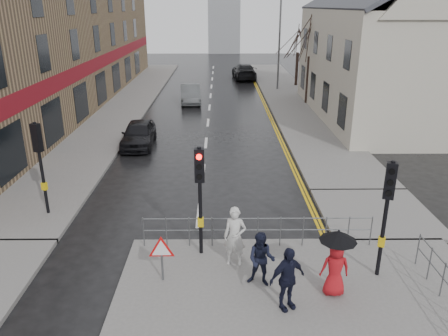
{
  "coord_description": "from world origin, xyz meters",
  "views": [
    {
      "loc": [
        0.79,
        -11.42,
        7.26
      ],
      "look_at": [
        0.93,
        3.39,
        1.71
      ],
      "focal_mm": 35.0,
      "sensor_mm": 36.0,
      "label": 1
    }
  ],
  "objects_px": {
    "car_mid": "(190,94)",
    "pedestrian_a": "(235,236)",
    "pedestrian_b": "(261,260)",
    "car_parked": "(139,134)",
    "pedestrian_with_umbrella": "(336,258)",
    "pedestrian_d": "(287,279)"
  },
  "relations": [
    {
      "from": "pedestrian_a",
      "to": "pedestrian_d",
      "type": "xyz_separation_m",
      "value": [
        1.21,
        -2.0,
        -0.05
      ]
    },
    {
      "from": "pedestrian_b",
      "to": "car_mid",
      "type": "distance_m",
      "value": 24.34
    },
    {
      "from": "pedestrian_b",
      "to": "pedestrian_d",
      "type": "distance_m",
      "value": 1.12
    },
    {
      "from": "pedestrian_a",
      "to": "pedestrian_with_umbrella",
      "type": "relative_size",
      "value": 0.96
    },
    {
      "from": "pedestrian_with_umbrella",
      "to": "car_parked",
      "type": "xyz_separation_m",
      "value": [
        -7.38,
        13.32,
        -0.52
      ]
    },
    {
      "from": "pedestrian_b",
      "to": "car_mid",
      "type": "height_order",
      "value": "pedestrian_b"
    },
    {
      "from": "pedestrian_with_umbrella",
      "to": "pedestrian_d",
      "type": "distance_m",
      "value": 1.45
    },
    {
      "from": "pedestrian_a",
      "to": "pedestrian_with_umbrella",
      "type": "xyz_separation_m",
      "value": [
        2.53,
        -1.45,
        0.17
      ]
    },
    {
      "from": "pedestrian_d",
      "to": "car_mid",
      "type": "bearing_deg",
      "value": 72.54
    },
    {
      "from": "car_parked",
      "to": "car_mid",
      "type": "relative_size",
      "value": 0.94
    },
    {
      "from": "pedestrian_a",
      "to": "pedestrian_b",
      "type": "height_order",
      "value": "pedestrian_a"
    },
    {
      "from": "pedestrian_b",
      "to": "car_mid",
      "type": "relative_size",
      "value": 0.36
    },
    {
      "from": "car_parked",
      "to": "pedestrian_d",
      "type": "bearing_deg",
      "value": -67.85
    },
    {
      "from": "car_mid",
      "to": "pedestrian_a",
      "type": "bearing_deg",
      "value": -88.63
    },
    {
      "from": "pedestrian_with_umbrella",
      "to": "car_mid",
      "type": "bearing_deg",
      "value": 102.1
    },
    {
      "from": "car_mid",
      "to": "car_parked",
      "type": "bearing_deg",
      "value": -106.09
    },
    {
      "from": "pedestrian_b",
      "to": "pedestrian_with_umbrella",
      "type": "bearing_deg",
      "value": 3.1
    },
    {
      "from": "pedestrian_a",
      "to": "pedestrian_d",
      "type": "relative_size",
      "value": 1.06
    },
    {
      "from": "pedestrian_a",
      "to": "car_parked",
      "type": "distance_m",
      "value": 12.83
    },
    {
      "from": "pedestrian_b",
      "to": "car_parked",
      "type": "xyz_separation_m",
      "value": [
        -5.52,
        12.89,
        -0.22
      ]
    },
    {
      "from": "pedestrian_a",
      "to": "car_mid",
      "type": "distance_m",
      "value": 23.24
    },
    {
      "from": "pedestrian_a",
      "to": "pedestrian_d",
      "type": "bearing_deg",
      "value": -47.97
    }
  ]
}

